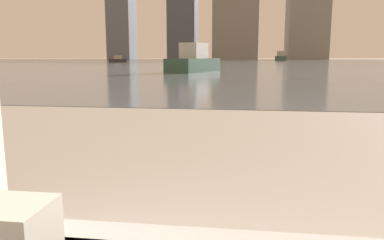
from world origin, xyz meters
The scene contains 5 objects.
harbor_water centered at (0.00, 62.00, 0.01)m, with size 180.00×110.00×0.01m.
harbor_boat_1 centered at (-19.73, 58.77, 0.39)m, with size 2.33×2.97×1.08m.
harbor_boat_2 centered at (8.15, 82.39, 0.73)m, with size 1.87×5.42×2.03m.
harbor_boat_3 centered at (-2.79, 23.64, 0.64)m, with size 3.08×5.06×1.79m.
skyline_tower_3 centered at (18.75, 118.00, 11.43)m, with size 11.28×13.32×22.86m.
Camera 1 is at (0.30, -0.01, 1.01)m, focal length 35.00 mm.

